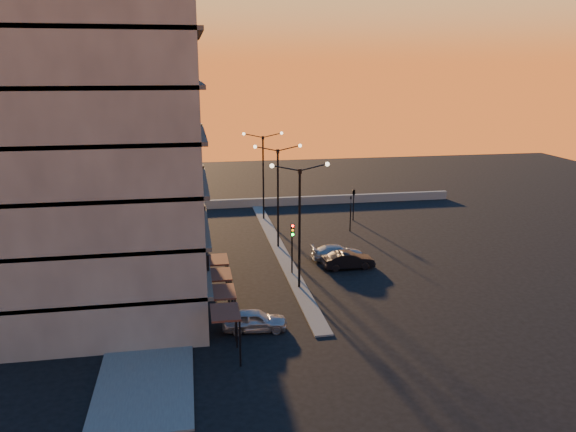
% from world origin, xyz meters
% --- Properties ---
extents(ground, '(120.00, 120.00, 0.00)m').
position_xyz_m(ground, '(0.00, 0.00, 0.00)').
color(ground, black).
rests_on(ground, ground).
extents(sidewalk_west, '(5.00, 40.00, 0.12)m').
position_xyz_m(sidewalk_west, '(-10.50, 4.00, 0.06)').
color(sidewalk_west, '#51504E').
rests_on(sidewalk_west, ground).
extents(median, '(1.20, 36.00, 0.12)m').
position_xyz_m(median, '(0.00, 10.00, 0.06)').
color(median, '#51504E').
rests_on(median, ground).
extents(parapet, '(44.00, 0.50, 1.00)m').
position_xyz_m(parapet, '(2.00, 26.00, 0.50)').
color(parapet, slate).
rests_on(parapet, ground).
extents(building, '(14.35, 17.08, 25.00)m').
position_xyz_m(building, '(-14.00, 0.03, 11.91)').
color(building, '#625D56').
rests_on(building, ground).
extents(streetlamp_near, '(4.32, 0.32, 9.51)m').
position_xyz_m(streetlamp_near, '(0.00, 0.00, 5.59)').
color(streetlamp_near, black).
rests_on(streetlamp_near, ground).
extents(streetlamp_mid, '(4.32, 0.32, 9.51)m').
position_xyz_m(streetlamp_mid, '(0.00, 10.00, 5.59)').
color(streetlamp_mid, black).
rests_on(streetlamp_mid, ground).
extents(streetlamp_far, '(4.32, 0.32, 9.51)m').
position_xyz_m(streetlamp_far, '(0.00, 20.00, 5.59)').
color(streetlamp_far, black).
rests_on(streetlamp_far, ground).
extents(traffic_light_main, '(0.28, 0.44, 4.25)m').
position_xyz_m(traffic_light_main, '(0.00, 2.87, 2.89)').
color(traffic_light_main, black).
rests_on(traffic_light_main, ground).
extents(signal_east_a, '(0.13, 0.16, 3.60)m').
position_xyz_m(signal_east_a, '(8.00, 14.00, 1.93)').
color(signal_east_a, black).
rests_on(signal_east_a, ground).
extents(signal_east_b, '(0.42, 1.99, 3.60)m').
position_xyz_m(signal_east_b, '(9.50, 18.00, 3.10)').
color(signal_east_b, black).
rests_on(signal_east_b, ground).
extents(car_hatchback, '(4.17, 1.99, 1.38)m').
position_xyz_m(car_hatchback, '(-4.10, -6.36, 0.69)').
color(car_hatchback, '#9A9CA2').
rests_on(car_hatchback, ground).
extents(car_sedan, '(4.31, 1.64, 1.40)m').
position_xyz_m(car_sedan, '(4.83, 3.56, 0.70)').
color(car_sedan, black).
rests_on(car_sedan, ground).
extents(car_wagon, '(4.50, 1.84, 1.30)m').
position_xyz_m(car_wagon, '(4.50, 5.75, 0.65)').
color(car_wagon, '#94989B').
rests_on(car_wagon, ground).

